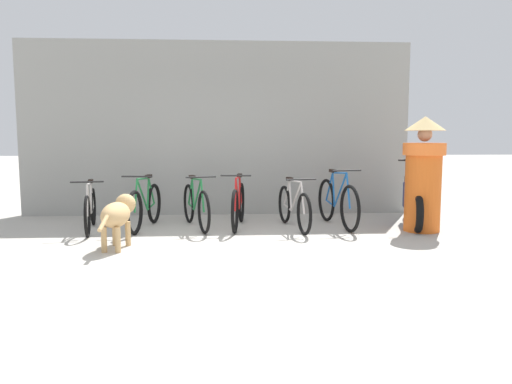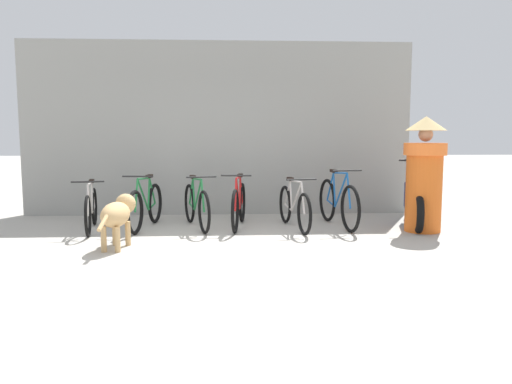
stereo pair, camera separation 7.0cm
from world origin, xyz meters
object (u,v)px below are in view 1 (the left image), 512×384
at_px(bicycle_2, 196,206).
at_px(bicycle_4, 294,207).
at_px(bicycle_1, 145,206).
at_px(bicycle_3, 238,205).
at_px(motorcycle, 414,199).
at_px(bicycle_5, 337,203).
at_px(bicycle_0, 90,209).
at_px(person_in_robes, 423,172).
at_px(stray_dog, 118,214).

relative_size(bicycle_2, bicycle_4, 0.96).
bearing_deg(bicycle_4, bicycle_1, -102.73).
xyz_separation_m(bicycle_3, bicycle_4, (0.85, -0.17, -0.02)).
relative_size(bicycle_1, motorcycle, 0.90).
relative_size(bicycle_5, motorcycle, 0.95).
distance_m(bicycle_0, bicycle_1, 0.81).
distance_m(bicycle_4, bicycle_5, 0.73).
xyz_separation_m(bicycle_0, motorcycle, (5.06, 0.13, 0.09)).
relative_size(bicycle_0, bicycle_5, 0.92).
xyz_separation_m(bicycle_2, person_in_robes, (3.43, -0.46, 0.55)).
distance_m(bicycle_3, motorcycle, 2.81).
relative_size(bicycle_0, bicycle_1, 0.98).
relative_size(bicycle_1, bicycle_5, 0.94).
xyz_separation_m(bicycle_1, bicycle_5, (3.02, -0.01, 0.03)).
distance_m(bicycle_2, bicycle_3, 0.66).
bearing_deg(bicycle_0, bicycle_4, 79.98).
distance_m(motorcycle, stray_dog, 4.58).
xyz_separation_m(bicycle_5, motorcycle, (1.24, -0.00, 0.04)).
bearing_deg(motorcycle, bicycle_1, -74.98).
xyz_separation_m(bicycle_5, person_in_robes, (1.19, -0.46, 0.51)).
height_order(bicycle_0, motorcycle, motorcycle).
bearing_deg(bicycle_2, bicycle_0, -101.58).
relative_size(bicycle_3, motorcycle, 0.89).
bearing_deg(bicycle_1, bicycle_5, 98.44).
xyz_separation_m(bicycle_2, bicycle_3, (0.66, 0.02, 0.00)).
distance_m(bicycle_1, stray_dog, 1.32).
bearing_deg(person_in_robes, bicycle_2, -29.97).
xyz_separation_m(bicycle_0, bicycle_2, (1.58, 0.14, 0.02)).
relative_size(bicycle_4, person_in_robes, 0.96).
distance_m(bicycle_1, motorcycle, 4.26).
height_order(bicycle_2, stray_dog, bicycle_2).
relative_size(bicycle_2, stray_dog, 1.38).
xyz_separation_m(bicycle_4, person_in_robes, (1.91, -0.31, 0.56)).
bearing_deg(bicycle_2, stray_dog, -51.69).
xyz_separation_m(motorcycle, stray_dog, (-4.39, -1.31, 0.02)).
bearing_deg(bicycle_0, stray_dog, 19.55).
xyz_separation_m(bicycle_3, person_in_robes, (2.77, -0.48, 0.54)).
distance_m(bicycle_2, person_in_robes, 3.50).
xyz_separation_m(bicycle_0, bicycle_4, (3.10, -0.01, 0.01)).
height_order(motorcycle, person_in_robes, person_in_robes).
xyz_separation_m(bicycle_1, person_in_robes, (4.22, -0.46, 0.54)).
bearing_deg(person_in_robes, bicycle_0, -25.94).
bearing_deg(bicycle_3, motorcycle, 96.98).
distance_m(bicycle_4, motorcycle, 1.96).
bearing_deg(bicycle_0, bicycle_3, 84.15).
height_order(bicycle_4, person_in_robes, person_in_robes).
xyz_separation_m(bicycle_1, motorcycle, (4.26, -0.01, 0.08)).
height_order(bicycle_0, bicycle_4, bicycle_4).
distance_m(bicycle_3, bicycle_5, 1.57).
bearing_deg(bicycle_1, bicycle_2, 98.62).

